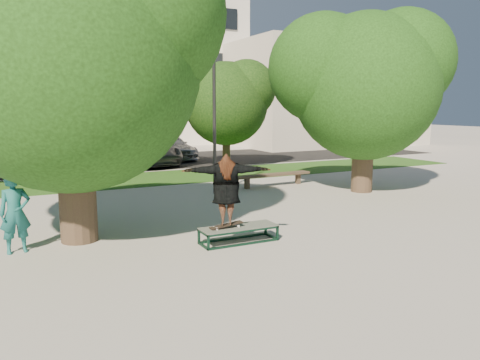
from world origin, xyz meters
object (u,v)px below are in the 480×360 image
tree_left (64,45)px  grind_box (239,234)px  tree_right (362,78)px  lamppost (214,105)px  car_silver_a (41,154)px  bench (273,176)px  car_silver_b (168,147)px  bystander (15,213)px  car_dark (110,151)px  car_grey (145,151)px

tree_left → grind_box: tree_left is taller
tree_right → tree_left: bearing=-169.0°
lamppost → car_silver_a: bearing=118.0°
bench → car_silver_b: 11.05m
tree_left → tree_right: tree_left is taller
bystander → car_silver_a: bystander is taller
car_silver_b → car_dark: bearing=-164.4°
tree_left → car_silver_b: size_ratio=1.46×
tree_right → bench: (-2.21, 2.39, -3.68)m
car_dark → car_silver_b: bearing=14.0°
lamppost → grind_box: (-1.94, -5.77, -2.96)m
bench → car_dark: car_dark is taller
tree_left → bench: tree_left is taller
car_dark → tree_right: bearing=-69.4°
lamppost → car_grey: size_ratio=1.14×
car_dark → tree_left: bearing=-113.1°
tree_right → car_silver_b: (-2.87, 13.42, -3.38)m
tree_right → lamppost: bearing=158.7°
bench → tree_left: bearing=-153.8°
car_dark → bench: bearing=-73.7°
grind_box → car_silver_b: 17.73m
grind_box → car_silver_a: (-3.12, 15.31, 0.62)m
bystander → car_dark: bystander is taller
tree_left → car_dark: bearing=75.4°
grind_box → car_silver_a: 15.63m
bystander → car_silver_b: 17.99m
tree_right → car_silver_b: tree_right is taller
grind_box → bench: bearing=53.3°
tree_right → car_silver_a: 15.54m
tree_right → car_silver_a: bearing=131.1°
grind_box → car_grey: 15.29m
lamppost → car_silver_a: size_ratio=1.28×
tree_left → car_grey: bearing=68.0°
car_grey → tree_left: bearing=-117.9°
grind_box → bench: 7.79m
tree_left → bench: 9.96m
grind_box → car_silver_b: size_ratio=0.37×
car_silver_a → car_grey: (5.13, -0.16, -0.07)m
car_silver_a → car_grey: 5.14m
lamppost → car_dark: (-1.68, 9.96, -2.40)m
grind_box → tree_right: bearing=29.3°
tree_right → car_grey: tree_right is taller
tree_right → bystander: size_ratio=3.77×
lamppost → car_dark: lamppost is taller
car_grey → bench: bearing=-79.4°
tree_right → car_silver_b: 14.13m
tree_right → grind_box: (-6.86, -3.86, -3.90)m
car_silver_a → car_silver_b: bearing=24.4°
lamppost → car_silver_b: lamppost is taller
tree_left → lamppost: 6.70m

